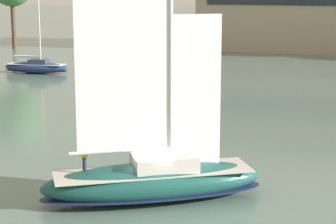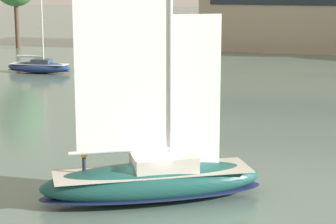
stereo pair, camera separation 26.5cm
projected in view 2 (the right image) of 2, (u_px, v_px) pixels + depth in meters
name	position (u px, v px, depth m)	size (l,w,h in m)	color
ground_plane	(153.00, 200.00, 34.03)	(400.00, 400.00, 0.00)	slate
sailboat_main	(153.00, 177.00, 33.78)	(11.86, 8.44, 16.07)	#194C47
sailboat_moored_near_marina	(39.00, 67.00, 77.34)	(8.02, 2.51, 10.94)	navy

